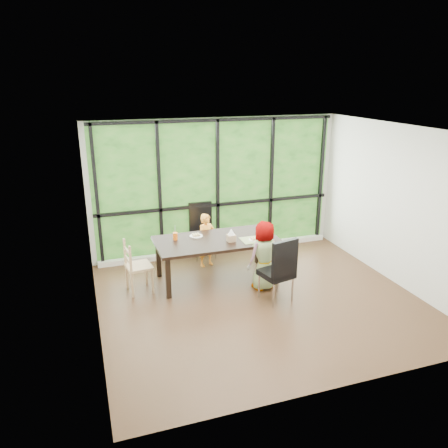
{
  "coord_description": "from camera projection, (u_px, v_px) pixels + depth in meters",
  "views": [
    {
      "loc": [
        -2.55,
        -5.83,
        3.43
      ],
      "look_at": [
        -0.31,
        0.86,
        1.05
      ],
      "focal_mm": 35.25,
      "sensor_mm": 36.0,
      "label": 1
    }
  ],
  "objects": [
    {
      "name": "window_mullions",
      "position": [
        218.0,
        188.0,
        8.64
      ],
      "size": [
        4.8,
        0.06,
        2.65
      ],
      "primitive_type": null,
      "color": "black",
      "rests_on": "back_wall"
    },
    {
      "name": "straw_white",
      "position": [
        175.0,
        230.0,
        7.53
      ],
      "size": [
        0.01,
        0.04,
        0.2
      ],
      "primitive_type": "cylinder",
      "rotation": [
        0.14,
        0.0,
        0.0
      ],
      "color": "white",
      "rests_on": "orange_cup"
    },
    {
      "name": "crepe_rolls_near",
      "position": [
        255.0,
        238.0,
        7.56
      ],
      "size": [
        0.15,
        0.12,
        0.04
      ],
      "primitive_type": null,
      "color": "tan",
      "rests_on": "plate_near"
    },
    {
      "name": "crepe_rolls_far",
      "position": [
        196.0,
        235.0,
        7.73
      ],
      "size": [
        0.15,
        0.12,
        0.04
      ],
      "primitive_type": null,
      "color": "tan",
      "rests_on": "plate_far"
    },
    {
      "name": "plate_far",
      "position": [
        196.0,
        236.0,
        7.73
      ],
      "size": [
        0.23,
        0.23,
        0.01
      ],
      "primitive_type": "cylinder",
      "color": "white",
      "rests_on": "dining_table"
    },
    {
      "name": "orange_cup",
      "position": [
        175.0,
        236.0,
        7.57
      ],
      "size": [
        0.08,
        0.08,
        0.13
      ],
      "primitive_type": "cylinder",
      "color": "orange",
      "rests_on": "dining_table"
    },
    {
      "name": "ground",
      "position": [
        259.0,
        300.0,
        7.1
      ],
      "size": [
        5.0,
        5.0,
        0.0
      ],
      "primitive_type": "plane",
      "color": "black",
      "rests_on": "ground"
    },
    {
      "name": "tissue_box",
      "position": [
        231.0,
        238.0,
        7.5
      ],
      "size": [
        0.14,
        0.14,
        0.12
      ],
      "primitive_type": "cube",
      "color": "tan",
      "rests_on": "dining_table"
    },
    {
      "name": "chair_interior_leather",
      "position": [
        276.0,
        269.0,
        6.94
      ],
      "size": [
        0.55,
        0.55,
        1.08
      ],
      "primitive_type": "cube",
      "rotation": [
        0.0,
        0.0,
        3.37
      ],
      "color": "black",
      "rests_on": "ground"
    },
    {
      "name": "chair_end_beech",
      "position": [
        139.0,
        266.0,
        7.26
      ],
      "size": [
        0.45,
        0.47,
        0.9
      ],
      "primitive_type": "cube",
      "rotation": [
        0.0,
        0.0,
        1.7
      ],
      "color": "tan",
      "rests_on": "ground"
    },
    {
      "name": "child_toddler",
      "position": [
        207.0,
        240.0,
        8.25
      ],
      "size": [
        0.43,
        0.34,
        1.02
      ],
      "primitive_type": "imported",
      "rotation": [
        0.0,
        0.0,
        0.31
      ],
      "color": "#FF9A31",
      "rests_on": "ground"
    },
    {
      "name": "placemat",
      "position": [
        255.0,
        240.0,
        7.58
      ],
      "size": [
        0.47,
        0.34,
        0.01
      ],
      "primitive_type": "cube",
      "color": "tan",
      "rests_on": "dining_table"
    },
    {
      "name": "window_sill",
      "position": [
        219.0,
        250.0,
        9.02
      ],
      "size": [
        4.8,
        0.12,
        0.1
      ],
      "primitive_type": "cube",
      "color": "silver",
      "rests_on": "ground"
    },
    {
      "name": "plate_near",
      "position": [
        255.0,
        240.0,
        7.56
      ],
      "size": [
        0.21,
        0.21,
        0.01
      ],
      "primitive_type": "cylinder",
      "color": "white",
      "rests_on": "dining_table"
    },
    {
      "name": "straw_pink",
      "position": [
        270.0,
        230.0,
        7.56
      ],
      "size": [
        0.01,
        0.04,
        0.2
      ],
      "primitive_type": "cylinder",
      "rotation": [
        0.14,
        0.0,
        0.0
      ],
      "color": "pink",
      "rests_on": "green_cup"
    },
    {
      "name": "back_wall",
      "position": [
        217.0,
        187.0,
        8.69
      ],
      "size": [
        5.0,
        0.0,
        5.0
      ],
      "primitive_type": "plane",
      "rotation": [
        1.57,
        0.0,
        0.0
      ],
      "color": "silver",
      "rests_on": "ground"
    },
    {
      "name": "tissue",
      "position": [
        231.0,
        232.0,
        7.46
      ],
      "size": [
        0.12,
        0.12,
        0.11
      ],
      "primitive_type": "cone",
      "color": "white",
      "rests_on": "tissue_box"
    },
    {
      "name": "child_older",
      "position": [
        263.0,
        256.0,
        7.31
      ],
      "size": [
        0.65,
        0.49,
        1.19
      ],
      "primitive_type": "imported",
      "rotation": [
        0.0,
        0.0,
        3.36
      ],
      "color": "gray",
      "rests_on": "ground"
    },
    {
      "name": "green_cup",
      "position": [
        269.0,
        236.0,
        7.6
      ],
      "size": [
        0.08,
        0.08,
        0.12
      ],
      "primitive_type": "cylinder",
      "color": "#52DC33",
      "rests_on": "dining_table"
    },
    {
      "name": "chair_window_leather",
      "position": [
        203.0,
        231.0,
        8.63
      ],
      "size": [
        0.47,
        0.47,
        1.08
      ],
      "primitive_type": "cube",
      "rotation": [
        0.0,
        0.0,
        0.01
      ],
      "color": "black",
      "rests_on": "ground"
    },
    {
      "name": "foliage_backdrop",
      "position": [
        217.0,
        187.0,
        8.68
      ],
      "size": [
        4.8,
        0.02,
        2.65
      ],
      "primitive_type": "cube",
      "color": "#1A4916",
      "rests_on": "back_wall"
    },
    {
      "name": "dining_table",
      "position": [
        217.0,
        259.0,
        7.72
      ],
      "size": [
        2.16,
        1.15,
        0.75
      ],
      "primitive_type": "cube",
      "rotation": [
        0.0,
        0.0,
        -0.04
      ],
      "color": "black",
      "rests_on": "ground"
    }
  ]
}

